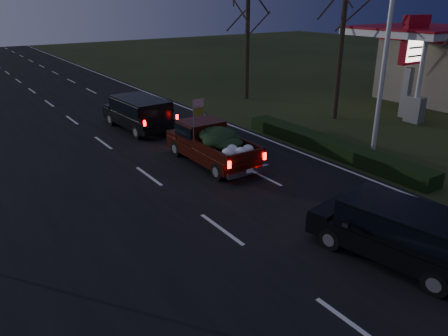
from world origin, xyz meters
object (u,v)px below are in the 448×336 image
lead_suv (140,110)px  rear_suv (401,229)px  light_pole (390,23)px  gas_price_pylon (413,50)px  pickup_truck (211,142)px

lead_suv → rear_suv: bearing=-91.2°
light_pole → rear_suv: bearing=-138.2°
gas_price_pylon → lead_suv: (-13.57, 6.09, -2.75)m
pickup_truck → rear_suv: bearing=-89.3°
light_pole → pickup_truck: bearing=156.6°
gas_price_pylon → lead_suv: bearing=155.8°
pickup_truck → lead_suv: 6.21m
rear_suv → gas_price_pylon: bearing=23.9°
rear_suv → lead_suv: bearing=81.5°
pickup_truck → lead_suv: size_ratio=0.98×
gas_price_pylon → pickup_truck: 13.49m
light_pole → lead_suv: light_pole is taller
pickup_truck → lead_suv: (-0.39, 6.19, 0.10)m
gas_price_pylon → rear_suv: size_ratio=1.23×
light_pole → gas_price_pylon: (6.50, 2.99, -1.71)m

